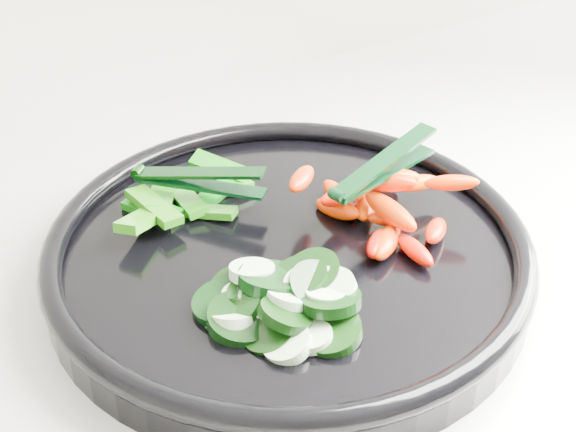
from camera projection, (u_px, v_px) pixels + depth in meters
veggie_tray at (288, 253)px, 0.62m from camera, size 0.42×0.42×0.04m
cucumber_pile at (274, 300)px, 0.55m from camera, size 0.12×0.13×0.04m
carrot_pile at (378, 204)px, 0.63m from camera, size 0.14×0.14×0.05m
pepper_pile at (180, 200)px, 0.66m from camera, size 0.14×0.10×0.04m
tong_carrot at (381, 168)px, 0.62m from camera, size 0.11×0.04×0.02m
tong_pepper at (196, 178)px, 0.65m from camera, size 0.09×0.09×0.02m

